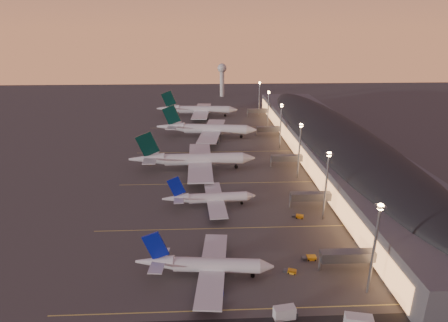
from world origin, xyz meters
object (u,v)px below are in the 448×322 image
at_px(airliner_wide_near, 193,160).
at_px(catering_truck_a, 286,313).
at_px(radar_tower, 222,74).
at_px(airliner_narrow_south, 205,265).
at_px(baggage_tug_c, 298,216).
at_px(airliner_wide_mid, 206,129).
at_px(baggage_tug_a, 290,271).
at_px(baggage_tug_b, 310,258).
at_px(airliner_wide_far, 197,110).
at_px(airliner_narrow_north, 210,198).

distance_m(airliner_wide_near, catering_truck_a, 104.70).
bearing_deg(radar_tower, airliner_wide_near, -96.31).
xyz_separation_m(airliner_narrow_south, baggage_tug_c, (34.19, 32.56, -3.03)).
height_order(radar_tower, baggage_tug_c, radar_tower).
bearing_deg(airliner_wide_mid, baggage_tug_c, -65.12).
bearing_deg(catering_truck_a, baggage_tug_a, 65.83).
height_order(airliner_wide_mid, baggage_tug_b, airliner_wide_mid).
relative_size(airliner_narrow_south, airliner_wide_far, 0.61).
bearing_deg(airliner_narrow_south, radar_tower, 91.86).
bearing_deg(airliner_wide_mid, airliner_wide_near, -88.83).
bearing_deg(catering_truck_a, baggage_tug_c, 65.11).
bearing_deg(catering_truck_a, radar_tower, 82.18).
bearing_deg(airliner_narrow_south, baggage_tug_b, 16.65).
relative_size(baggage_tug_b, baggage_tug_c, 0.98).
bearing_deg(radar_tower, baggage_tug_c, -86.18).
xyz_separation_m(airliner_wide_near, airliner_wide_far, (-0.36, 116.95, 0.15)).
xyz_separation_m(airliner_wide_near, airliner_wide_mid, (6.78, 57.45, 0.19)).
distance_m(radar_tower, baggage_tug_b, 285.95).
xyz_separation_m(airliner_narrow_north, radar_tower, (15.07, 247.39, 18.50)).
xyz_separation_m(airliner_wide_far, baggage_tug_a, (30.65, -201.08, -4.73)).
xyz_separation_m(baggage_tug_b, baggage_tug_c, (2.71, 26.17, -0.02)).
bearing_deg(radar_tower, catering_truck_a, -89.54).
bearing_deg(airliner_wide_near, airliner_wide_mid, 82.00).
distance_m(airliner_wide_mid, baggage_tug_c, 114.39).
height_order(airliner_narrow_north, airliner_wide_far, airliner_wide_far).
bearing_deg(baggage_tug_c, airliner_narrow_north, -179.82).
bearing_deg(airliner_wide_mid, airliner_narrow_south, -82.43).
distance_m(airliner_wide_mid, catering_truck_a, 160.10).
bearing_deg(catering_truck_a, airliner_narrow_south, 130.28).
relative_size(airliner_wide_far, baggage_tug_c, 14.80).
height_order(airliner_wide_near, baggage_tug_a, airliner_wide_near).
xyz_separation_m(airliner_wide_far, radar_tower, (23.22, 89.79, 16.65)).
bearing_deg(baggage_tug_a, airliner_wide_far, 120.51).
distance_m(airliner_wide_far, baggage_tug_c, 173.67).
xyz_separation_m(airliner_wide_near, baggage_tug_a, (30.29, -84.12, -4.58)).
bearing_deg(airliner_wide_mid, baggage_tug_a, -72.67).
height_order(airliner_wide_mid, radar_tower, radar_tower).
distance_m(airliner_narrow_south, baggage_tug_c, 47.31).
relative_size(airliner_wide_near, catering_truck_a, 10.37).
relative_size(radar_tower, baggage_tug_a, 8.49).
bearing_deg(airliner_narrow_north, baggage_tug_a, -66.58).
relative_size(airliner_wide_far, baggage_tug_a, 16.55).
height_order(airliner_wide_near, baggage_tug_c, airliner_wide_near).
bearing_deg(airliner_wide_near, airliner_narrow_south, -87.23).
distance_m(airliner_narrow_south, airliner_wide_near, 84.64).
xyz_separation_m(airliner_wide_mid, catering_truck_a, (18.56, -158.98, -3.77)).
height_order(airliner_wide_far, baggage_tug_a, airliner_wide_far).
bearing_deg(airliner_wide_far, catering_truck_a, -79.36).
relative_size(airliner_narrow_north, catering_truck_a, 6.17).
height_order(airliner_wide_near, airliner_wide_far, airliner_wide_far).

